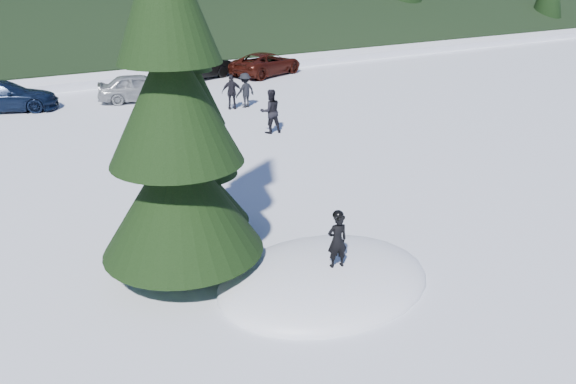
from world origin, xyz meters
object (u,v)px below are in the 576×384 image
adult_1 (232,92)px  car_5 (197,66)px  car_6 (266,64)px  child_skier (337,241)px  car_3 (3,96)px  adult_2 (245,90)px  spruce_short (197,151)px  car_4 (140,88)px  adult_0 (271,111)px  spruce_tall (174,116)px

adult_1 → car_5: 7.59m
car_5 → car_6: size_ratio=0.94×
child_skier → car_3: size_ratio=0.25×
adult_2 → spruce_short: bearing=45.8°
adult_2 → car_5: 7.44m
car_4 → car_6: bearing=-54.2°
spruce_short → car_5: spruce_short is taller
spruce_short → adult_0: bearing=48.9°
adult_0 → car_6: 12.40m
adult_0 → car_3: bearing=-38.4°
child_skier → adult_1: size_ratio=0.72×
child_skier → adult_0: 11.26m
adult_2 → spruce_tall: bearing=45.5°
spruce_tall → car_6: 23.15m
spruce_tall → car_3: 17.70m
adult_0 → car_5: bearing=-89.7°
spruce_tall → car_6: (13.05, 18.94, -2.67)m
car_3 → car_6: (14.18, 1.48, 0.01)m
adult_0 → adult_2: adult_0 is taller
child_skier → adult_2: size_ratio=0.72×
spruce_tall → car_4: (4.52, 16.11, -2.67)m
car_5 → adult_0: bearing=152.0°
spruce_short → car_6: (12.05, 17.54, -1.45)m
child_skier → adult_1: bearing=-97.8°
car_4 → car_5: size_ratio=0.86×
spruce_short → car_5: bearing=66.3°
child_skier → adult_0: size_ratio=0.66×
spruce_tall → car_5: (9.05, 19.78, -2.59)m
spruce_short → car_3: 16.27m
adult_0 → adult_2: size_ratio=1.09×
adult_2 → car_4: size_ratio=0.40×
spruce_short → adult_1: 12.78m
spruce_short → car_4: bearing=76.5°
spruce_tall → adult_0: (6.90, 8.17, -2.49)m
car_4 → car_6: (8.52, 2.83, 0.00)m
adult_1 → adult_2: adult_1 is taller
child_skier → adult_2: child_skier is taller
car_4 → spruce_short: bearing=-176.0°
car_4 → child_skier: bearing=-169.6°
adult_0 → car_5: 11.81m
child_skier → adult_0: adult_0 is taller
spruce_short → car_5: (8.05, 18.38, -1.38)m
spruce_short → car_5: size_ratio=1.22×
spruce_tall → adult_2: size_ratio=5.62×
spruce_tall → adult_1: spruce_tall is taller
spruce_short → car_3: spruce_short is taller
car_4 → adult_2: bearing=-118.6°
spruce_short → child_skier: spruce_short is taller
adult_2 → car_6: 8.20m
child_skier → car_3: 19.85m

